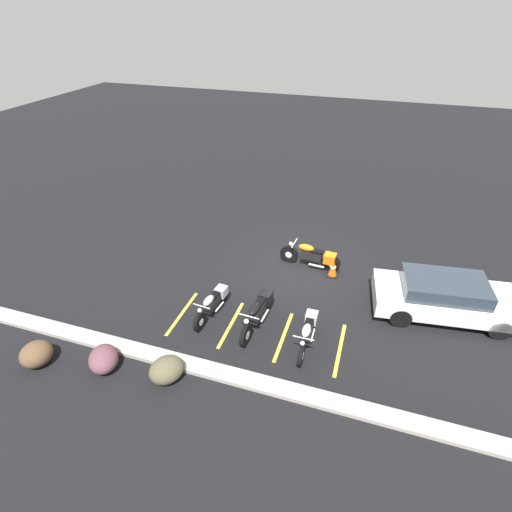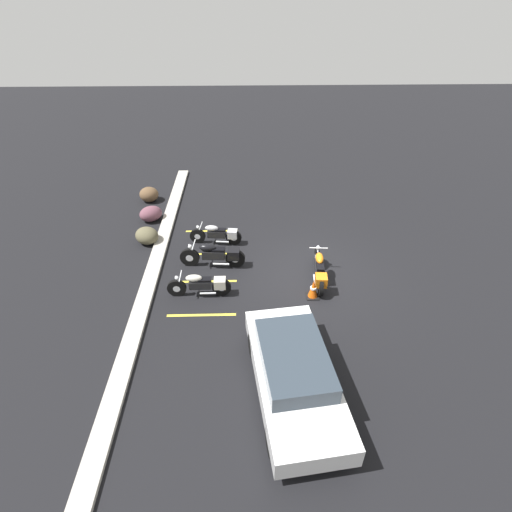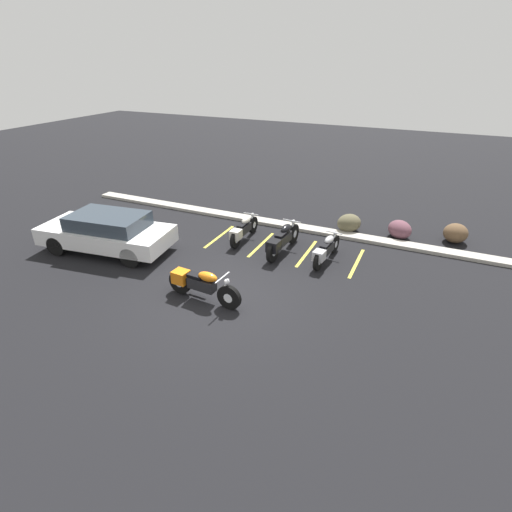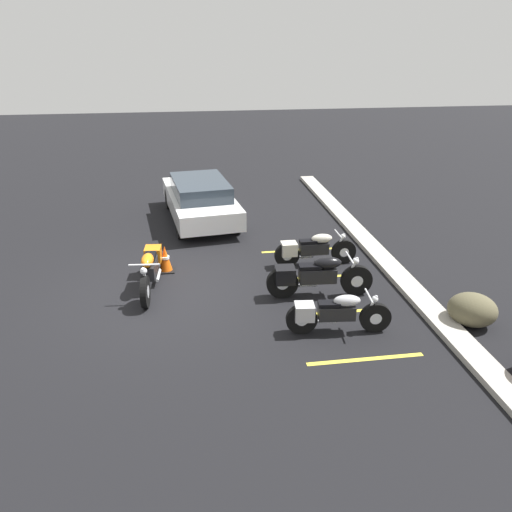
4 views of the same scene
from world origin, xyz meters
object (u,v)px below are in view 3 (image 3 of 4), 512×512
at_px(parked_bike_0, 243,230).
at_px(landscape_rock_0, 400,229).
at_px(landscape_rock_1, 456,233).
at_px(parked_bike_2, 326,250).
at_px(traffic_cone, 182,278).
at_px(car_white, 107,232).
at_px(landscape_rock_2, 349,223).
at_px(motorcycle_orange_featured, 200,284).
at_px(parked_bike_1, 282,240).

relative_size(parked_bike_0, landscape_rock_0, 2.14).
relative_size(landscape_rock_0, landscape_rock_1, 1.11).
relative_size(parked_bike_0, landscape_rock_1, 2.38).
relative_size(parked_bike_2, traffic_cone, 3.11).
xyz_separation_m(landscape_rock_0, landscape_rock_1, (1.81, 0.42, 0.02)).
relative_size(parked_bike_2, car_white, 0.44).
height_order(parked_bike_2, landscape_rock_2, parked_bike_2).
xyz_separation_m(landscape_rock_2, traffic_cone, (-3.34, -5.91, -0.02)).
relative_size(landscape_rock_1, traffic_cone, 1.34).
relative_size(motorcycle_orange_featured, car_white, 0.50).
bearing_deg(traffic_cone, landscape_rock_2, 60.50).
bearing_deg(parked_bike_2, parked_bike_1, 95.58).
height_order(motorcycle_orange_featured, car_white, car_white).
distance_m(parked_bike_1, traffic_cone, 3.64).
bearing_deg(motorcycle_orange_featured, car_white, 167.60).
relative_size(motorcycle_orange_featured, traffic_cone, 3.52).
distance_m(parked_bike_1, parked_bike_2, 1.47).
height_order(parked_bike_0, parked_bike_1, parked_bike_1).
bearing_deg(parked_bike_1, car_white, 116.32).
relative_size(motorcycle_orange_featured, parked_bike_1, 0.98).
bearing_deg(car_white, parked_bike_1, -164.83).
distance_m(car_white, landscape_rock_2, 8.47).
bearing_deg(landscape_rock_2, parked_bike_2, -92.48).
height_order(parked_bike_0, traffic_cone, parked_bike_0).
xyz_separation_m(parked_bike_1, landscape_rock_1, (5.16, 3.33, -0.15)).
height_order(car_white, landscape_rock_0, car_white).
bearing_deg(landscape_rock_1, landscape_rock_2, -170.35).
distance_m(parked_bike_2, landscape_rock_1, 4.98).
height_order(parked_bike_2, traffic_cone, parked_bike_2).
bearing_deg(parked_bike_0, landscape_rock_0, -62.80).
xyz_separation_m(parked_bike_0, parked_bike_2, (3.05, -0.35, -0.01)).
height_order(motorcycle_orange_featured, landscape_rock_0, motorcycle_orange_featured).
bearing_deg(traffic_cone, parked_bike_1, 61.10).
distance_m(motorcycle_orange_featured, parked_bike_1, 3.62).
bearing_deg(car_white, traffic_cone, 157.08).
distance_m(motorcycle_orange_featured, car_white, 4.54).
relative_size(motorcycle_orange_featured, landscape_rock_2, 2.45).
distance_m(motorcycle_orange_featured, parked_bike_2, 4.25).
xyz_separation_m(landscape_rock_1, landscape_rock_2, (-3.58, -0.61, -0.00)).
xyz_separation_m(car_white, landscape_rock_2, (6.90, 4.91, -0.36)).
bearing_deg(landscape_rock_2, car_white, -144.54).
relative_size(parked_bike_2, landscape_rock_2, 2.16).
distance_m(parked_bike_0, landscape_rock_1, 7.38).
bearing_deg(parked_bike_1, traffic_cone, 155.06).
bearing_deg(motorcycle_orange_featured, traffic_cone, 163.28).
bearing_deg(parked_bike_0, landscape_rock_2, -53.31).
bearing_deg(car_white, motorcycle_orange_featured, 156.08).
distance_m(car_white, traffic_cone, 3.71).
distance_m(motorcycle_orange_featured, landscape_rock_0, 7.73).
distance_m(parked_bike_2, landscape_rock_0, 3.48).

